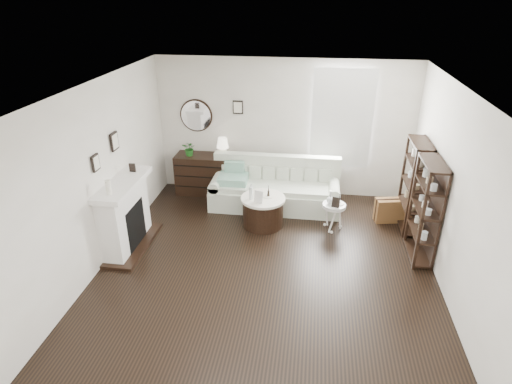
# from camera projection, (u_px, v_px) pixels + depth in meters

# --- Properties ---
(room) EXTENTS (5.50, 5.50, 5.50)m
(room) POSITION_uv_depth(u_px,v_px,m) (322.00, 118.00, 8.14)
(room) COLOR black
(room) RESTS_ON ground
(fireplace) EXTENTS (0.50, 1.40, 1.84)m
(fireplace) POSITION_uv_depth(u_px,v_px,m) (126.00, 217.00, 6.84)
(fireplace) COLOR white
(fireplace) RESTS_ON ground
(shelf_unit_far) EXTENTS (0.30, 0.80, 1.60)m
(shelf_unit_far) POSITION_uv_depth(u_px,v_px,m) (414.00, 186.00, 7.26)
(shelf_unit_far) COLOR black
(shelf_unit_far) RESTS_ON ground
(shelf_unit_near) EXTENTS (0.30, 0.80, 1.60)m
(shelf_unit_near) POSITION_uv_depth(u_px,v_px,m) (425.00, 211.00, 6.46)
(shelf_unit_near) COLOR black
(shelf_unit_near) RESTS_ON ground
(sofa) EXTENTS (2.45, 0.85, 0.95)m
(sofa) POSITION_uv_depth(u_px,v_px,m) (275.00, 191.00, 8.24)
(sofa) COLOR beige
(sofa) RESTS_ON ground
(quilt) EXTENTS (0.56, 0.46, 0.14)m
(quilt) POSITION_uv_depth(u_px,v_px,m) (233.00, 179.00, 8.13)
(quilt) COLOR #278F5E
(quilt) RESTS_ON sofa
(suitcase) EXTENTS (0.69, 0.35, 0.44)m
(suitcase) POSITION_uv_depth(u_px,v_px,m) (393.00, 210.00, 7.73)
(suitcase) COLOR brown
(suitcase) RESTS_ON ground
(dresser) EXTENTS (1.22, 0.52, 0.81)m
(dresser) POSITION_uv_depth(u_px,v_px,m) (207.00, 174.00, 8.73)
(dresser) COLOR black
(dresser) RESTS_ON ground
(table_lamp) EXTENTS (0.32, 0.32, 0.39)m
(table_lamp) POSITION_uv_depth(u_px,v_px,m) (223.00, 147.00, 8.43)
(table_lamp) COLOR white
(table_lamp) RESTS_ON dresser
(potted_plant) EXTENTS (0.31, 0.28, 0.30)m
(potted_plant) POSITION_uv_depth(u_px,v_px,m) (190.00, 148.00, 8.49)
(potted_plant) COLOR #1B5A19
(potted_plant) RESTS_ON dresser
(drum_table) EXTENTS (0.78, 0.78, 0.54)m
(drum_table) POSITION_uv_depth(u_px,v_px,m) (263.00, 211.00, 7.57)
(drum_table) COLOR black
(drum_table) RESTS_ON ground
(pedestal_table) EXTENTS (0.41, 0.41, 0.49)m
(pedestal_table) POSITION_uv_depth(u_px,v_px,m) (334.00, 206.00, 7.36)
(pedestal_table) COLOR white
(pedestal_table) RESTS_ON ground
(eiffel_drum) EXTENTS (0.14, 0.14, 0.19)m
(eiffel_drum) POSITION_uv_depth(u_px,v_px,m) (268.00, 192.00, 7.45)
(eiffel_drum) COLOR black
(eiffel_drum) RESTS_ON drum_table
(bottle_drum) EXTENTS (0.07, 0.07, 0.29)m
(bottle_drum) POSITION_uv_depth(u_px,v_px,m) (251.00, 191.00, 7.34)
(bottle_drum) COLOR silver
(bottle_drum) RESTS_ON drum_table
(card_frame_drum) EXTENTS (0.17, 0.10, 0.21)m
(card_frame_drum) POSITION_uv_depth(u_px,v_px,m) (259.00, 197.00, 7.24)
(card_frame_drum) COLOR silver
(card_frame_drum) RESTS_ON drum_table
(eiffel_ped) EXTENTS (0.10, 0.10, 0.17)m
(eiffel_ped) POSITION_uv_depth(u_px,v_px,m) (339.00, 199.00, 7.31)
(eiffel_ped) COLOR black
(eiffel_ped) RESTS_ON pedestal_table
(flask_ped) EXTENTS (0.13, 0.13, 0.24)m
(flask_ped) POSITION_uv_depth(u_px,v_px,m) (331.00, 197.00, 7.31)
(flask_ped) COLOR silver
(flask_ped) RESTS_ON pedestal_table
(card_frame_ped) EXTENTS (0.14, 0.08, 0.18)m
(card_frame_ped) POSITION_uv_depth(u_px,v_px,m) (336.00, 202.00, 7.20)
(card_frame_ped) COLOR black
(card_frame_ped) RESTS_ON pedestal_table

